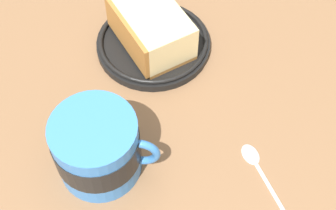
# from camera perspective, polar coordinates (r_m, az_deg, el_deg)

# --- Properties ---
(ground_plane) EXTENTS (1.11, 1.11, 0.03)m
(ground_plane) POSITION_cam_1_polar(r_m,az_deg,el_deg) (0.68, 0.82, 2.43)
(ground_plane) COLOR brown
(small_plate) EXTENTS (0.16, 0.16, 0.02)m
(small_plate) POSITION_cam_1_polar(r_m,az_deg,el_deg) (0.70, -1.74, 7.39)
(small_plate) COLOR black
(small_plate) RESTS_ON ground_plane
(cake_slice) EXTENTS (0.14, 0.14, 0.06)m
(cake_slice) POSITION_cam_1_polar(r_m,az_deg,el_deg) (0.67, -2.01, 9.12)
(cake_slice) COLOR #9E662D
(cake_slice) RESTS_ON small_plate
(tea_mug) EXTENTS (0.12, 0.10, 0.09)m
(tea_mug) POSITION_cam_1_polar(r_m,az_deg,el_deg) (0.56, -8.37, -4.91)
(tea_mug) COLOR #3372BF
(tea_mug) RESTS_ON ground_plane
(teaspoon) EXTENTS (0.09, 0.12, 0.01)m
(teaspoon) POSITION_cam_1_polar(r_m,az_deg,el_deg) (0.60, 10.94, -7.58)
(teaspoon) COLOR silver
(teaspoon) RESTS_ON ground_plane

